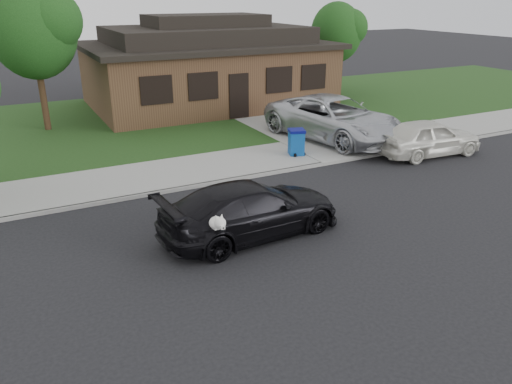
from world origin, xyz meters
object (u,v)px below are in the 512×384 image
white_compact (429,137)px  recycling_bin (296,142)px  sedan (251,210)px  minivan (334,118)px

white_compact → recycling_bin: size_ratio=4.30×
sedan → recycling_bin: 6.70m
sedan → white_compact: size_ratio=1.19×
minivan → white_compact: minivan is taller
sedan → recycling_bin: size_ratio=5.10×
white_compact → recycling_bin: bearing=70.0°
white_compact → recycling_bin: (-4.61, 2.04, -0.10)m
sedan → white_compact: bearing=-75.9°
minivan → white_compact: 3.83m
sedan → minivan: bearing=-52.4°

